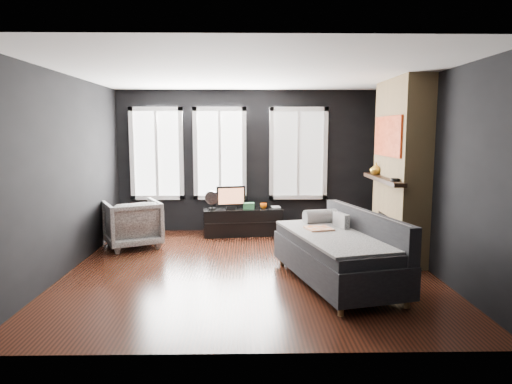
{
  "coord_description": "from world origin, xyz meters",
  "views": [
    {
      "loc": [
        -0.02,
        -6.26,
        1.93
      ],
      "look_at": [
        0.1,
        0.3,
        1.05
      ],
      "focal_mm": 32.0,
      "sensor_mm": 36.0,
      "label": 1
    }
  ],
  "objects_px": {
    "sofa": "(336,248)",
    "mug": "(264,205)",
    "monitor": "(231,196)",
    "book": "(272,202)",
    "armchair": "(132,221)",
    "mantel_vase": "(376,169)",
    "media_console": "(243,222)"
  },
  "relations": [
    {
      "from": "sofa",
      "to": "mug",
      "type": "relative_size",
      "value": 17.0
    },
    {
      "from": "sofa",
      "to": "monitor",
      "type": "xyz_separation_m",
      "value": [
        -1.43,
        2.73,
        0.28
      ]
    },
    {
      "from": "monitor",
      "to": "book",
      "type": "bearing_deg",
      "value": -2.8
    },
    {
      "from": "armchair",
      "to": "mantel_vase",
      "type": "relative_size",
      "value": 4.5
    },
    {
      "from": "sofa",
      "to": "armchair",
      "type": "xyz_separation_m",
      "value": [
        -3.05,
        1.92,
        -0.03
      ]
    },
    {
      "from": "monitor",
      "to": "mug",
      "type": "xyz_separation_m",
      "value": [
        0.6,
        0.04,
        -0.18
      ]
    },
    {
      "from": "armchair",
      "to": "monitor",
      "type": "relative_size",
      "value": 1.59
    },
    {
      "from": "armchair",
      "to": "monitor",
      "type": "distance_m",
      "value": 1.84
    },
    {
      "from": "sofa",
      "to": "mug",
      "type": "bearing_deg",
      "value": 92.26
    },
    {
      "from": "media_console",
      "to": "book",
      "type": "height_order",
      "value": "book"
    },
    {
      "from": "media_console",
      "to": "mantel_vase",
      "type": "height_order",
      "value": "mantel_vase"
    },
    {
      "from": "monitor",
      "to": "armchair",
      "type": "bearing_deg",
      "value": -166.63
    },
    {
      "from": "media_console",
      "to": "mantel_vase",
      "type": "bearing_deg",
      "value": -32.91
    },
    {
      "from": "monitor",
      "to": "book",
      "type": "distance_m",
      "value": 0.78
    },
    {
      "from": "armchair",
      "to": "media_console",
      "type": "distance_m",
      "value": 2.03
    },
    {
      "from": "sofa",
      "to": "media_console",
      "type": "bearing_deg",
      "value": 99.37
    },
    {
      "from": "armchair",
      "to": "mug",
      "type": "xyz_separation_m",
      "value": [
        2.22,
        0.85,
        0.13
      ]
    },
    {
      "from": "monitor",
      "to": "mug",
      "type": "distance_m",
      "value": 0.63
    },
    {
      "from": "monitor",
      "to": "mantel_vase",
      "type": "relative_size",
      "value": 2.83
    },
    {
      "from": "sofa",
      "to": "mantel_vase",
      "type": "distance_m",
      "value": 2.14
    },
    {
      "from": "book",
      "to": "monitor",
      "type": "bearing_deg",
      "value": -169.6
    },
    {
      "from": "monitor",
      "to": "mantel_vase",
      "type": "height_order",
      "value": "mantel_vase"
    },
    {
      "from": "mantel_vase",
      "to": "monitor",
      "type": "bearing_deg",
      "value": 156.88
    },
    {
      "from": "armchair",
      "to": "book",
      "type": "height_order",
      "value": "armchair"
    },
    {
      "from": "media_console",
      "to": "monitor",
      "type": "bearing_deg",
      "value": -178.27
    },
    {
      "from": "media_console",
      "to": "book",
      "type": "bearing_deg",
      "value": 4.03
    },
    {
      "from": "armchair",
      "to": "monitor",
      "type": "height_order",
      "value": "monitor"
    },
    {
      "from": "sofa",
      "to": "armchair",
      "type": "distance_m",
      "value": 3.6
    },
    {
      "from": "book",
      "to": "mantel_vase",
      "type": "height_order",
      "value": "mantel_vase"
    },
    {
      "from": "mantel_vase",
      "to": "sofa",
      "type": "bearing_deg",
      "value": -119.04
    },
    {
      "from": "armchair",
      "to": "book",
      "type": "xyz_separation_m",
      "value": [
        2.38,
        0.95,
        0.17
      ]
    },
    {
      "from": "mug",
      "to": "book",
      "type": "relative_size",
      "value": 0.58
    }
  ]
}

